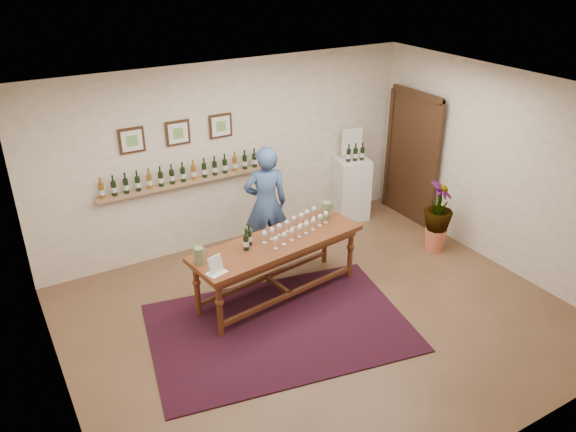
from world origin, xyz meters
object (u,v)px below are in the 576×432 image
tasting_table (278,249)px  person (266,204)px  display_pedestal (351,188)px  potted_plant (438,217)px

tasting_table → person: size_ratio=1.39×
display_pedestal → person: 1.99m
person → display_pedestal: bearing=-149.7°
tasting_table → display_pedestal: size_ratio=2.31×
potted_plant → person: (-2.33, 1.12, 0.31)m
display_pedestal → person: (-1.89, -0.49, 0.35)m
tasting_table → person: 1.05m
display_pedestal → tasting_table: bearing=-147.0°
person → tasting_table: bearing=85.9°
tasting_table → potted_plant: 2.69m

